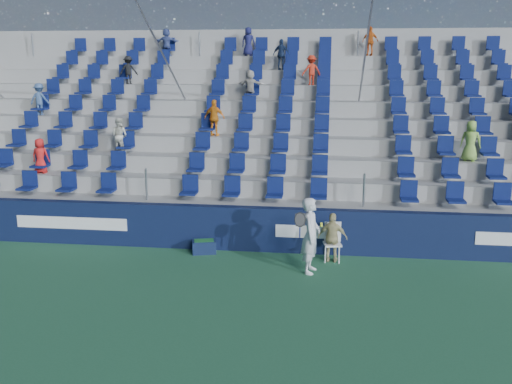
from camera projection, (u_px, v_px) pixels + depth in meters
ground at (231, 296)px, 12.44m from camera, size 70.00×70.00×0.00m
sponsor_wall at (250, 229)px, 15.35m from camera, size 24.00×0.32×1.20m
grandstand at (270, 145)px, 19.93m from camera, size 24.00×8.17×6.63m
tennis_player at (311, 235)px, 13.65m from camera, size 0.69×0.72×1.85m
line_judge_chair at (332, 239)px, 14.60m from camera, size 0.50×0.51×0.98m
line_judge at (333, 238)px, 14.44m from camera, size 0.78×0.40×1.28m
ball_bin at (204, 246)px, 15.20m from camera, size 0.71×0.56×0.35m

